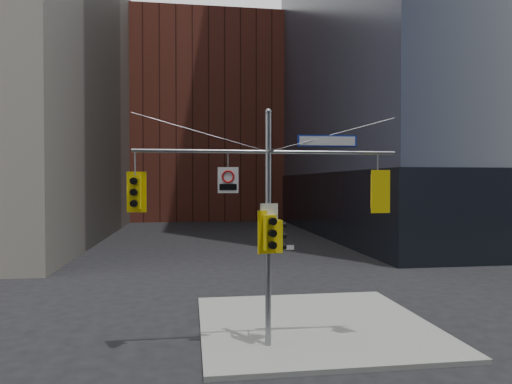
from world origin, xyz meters
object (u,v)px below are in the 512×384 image
object	(u,v)px
traffic_light_west_arm	(135,192)
traffic_light_pole_front	(270,233)
street_sign_blade	(327,141)
traffic_light_east_arm	(378,191)
signal_assembly	(268,204)
traffic_light_pole_side	(279,236)
regulatory_sign_arm	(228,179)

from	to	relation	value
traffic_light_west_arm	traffic_light_pole_front	xyz separation A→B (m)	(3.90, -0.28, -1.20)
street_sign_blade	traffic_light_east_arm	bearing A→B (deg)	3.69
traffic_light_east_arm	street_sign_blade	distance (m)	2.25
signal_assembly	traffic_light_west_arm	distance (m)	3.92
traffic_light_pole_front	street_sign_blade	world-z (taller)	street_sign_blade
signal_assembly	traffic_light_west_arm	world-z (taller)	signal_assembly
traffic_light_west_arm	traffic_light_pole_side	size ratio (longest dim) A/B	1.21
traffic_light_east_arm	signal_assembly	bearing A→B (deg)	-6.57
traffic_light_east_arm	traffic_light_pole_side	bearing A→B (deg)	-6.85
traffic_light_pole_side	regulatory_sign_arm	size ratio (longest dim) A/B	1.28
signal_assembly	traffic_light_east_arm	bearing A→B (deg)	0.01
regulatory_sign_arm	traffic_light_pole_front	bearing A→B (deg)	-6.54
signal_assembly	traffic_light_east_arm	size ratio (longest dim) A/B	6.03
traffic_light_west_arm	traffic_light_pole_side	world-z (taller)	traffic_light_west_arm
traffic_light_west_arm	traffic_light_east_arm	xyz separation A→B (m)	(7.36, -0.01, 0.00)
street_sign_blade	traffic_light_pole_front	bearing A→B (deg)	-167.82
traffic_light_pole_side	regulatory_sign_arm	world-z (taller)	regulatory_sign_arm
signal_assembly	regulatory_sign_arm	world-z (taller)	signal_assembly
traffic_light_west_arm	traffic_light_east_arm	distance (m)	7.36
traffic_light_pole_front	regulatory_sign_arm	size ratio (longest dim) A/B	1.69
street_sign_blade	regulatory_sign_arm	distance (m)	3.26
traffic_light_west_arm	signal_assembly	bearing A→B (deg)	6.04
traffic_light_pole_side	traffic_light_pole_front	distance (m)	0.45
traffic_light_west_arm	traffic_light_pole_side	distance (m)	4.43
traffic_light_east_arm	street_sign_blade	xyz separation A→B (m)	(-1.63, 0.00, 1.55)
traffic_light_east_arm	regulatory_sign_arm	xyz separation A→B (m)	(-4.67, -0.02, 0.37)
traffic_light_east_arm	traffic_light_pole_front	world-z (taller)	traffic_light_east_arm
traffic_light_west_arm	street_sign_blade	world-z (taller)	street_sign_blade
traffic_light_pole_side	traffic_light_pole_front	xyz separation A→B (m)	(-0.32, -0.28, 0.14)
signal_assembly	street_sign_blade	xyz separation A→B (m)	(1.83, 0.00, 1.93)
traffic_light_east_arm	traffic_light_pole_side	world-z (taller)	traffic_light_east_arm
street_sign_blade	regulatory_sign_arm	bearing A→B (deg)	-175.78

